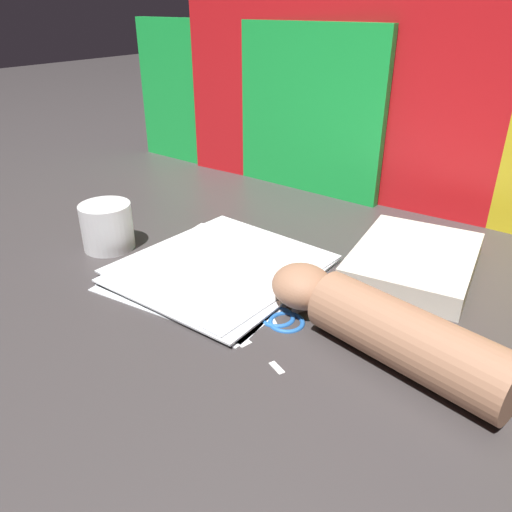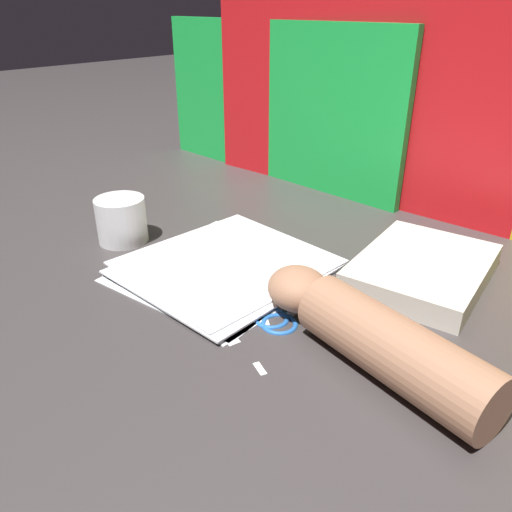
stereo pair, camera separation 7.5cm
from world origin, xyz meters
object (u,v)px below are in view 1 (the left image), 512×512
at_px(book_closed, 414,260).
at_px(mug, 107,226).
at_px(paper_stack, 221,268).
at_px(hand_forearm, 382,326).
at_px(scissors, 292,311).

height_order(book_closed, mug, mug).
bearing_deg(paper_stack, book_closed, 35.13).
bearing_deg(paper_stack, hand_forearm, -10.29).
height_order(scissors, mug, mug).
xyz_separation_m(paper_stack, book_closed, (0.26, 0.18, 0.01)).
distance_m(book_closed, hand_forearm, 0.24).
bearing_deg(book_closed, scissors, -113.79).
relative_size(paper_stack, book_closed, 1.27).
height_order(book_closed, hand_forearm, hand_forearm).
bearing_deg(paper_stack, mug, -169.45).
relative_size(scissors, hand_forearm, 0.44).
relative_size(book_closed, hand_forearm, 0.75).
relative_size(hand_forearm, mug, 3.89).
distance_m(paper_stack, book_closed, 0.32).
distance_m(scissors, hand_forearm, 0.14).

